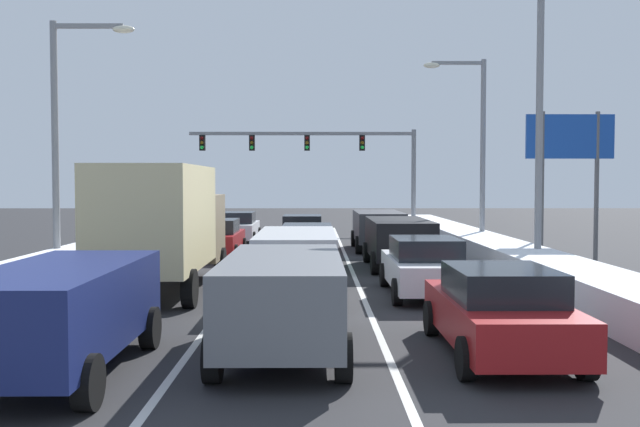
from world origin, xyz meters
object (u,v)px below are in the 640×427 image
at_px(suv_gray_center_lane_nearest, 283,295).
at_px(suv_silver_center_lane_second, 296,258).
at_px(sedan_green_center_lane_third, 307,246).
at_px(box_truck_left_lane_second, 163,221).
at_px(suv_black_right_lane_third, 399,238).
at_px(suv_navy_left_lane_nearest, 60,309).
at_px(sedan_red_right_lane_nearest, 500,311).
at_px(sedan_white_right_lane_second, 425,266).
at_px(sedan_maroon_center_lane_fourth, 302,232).
at_px(street_lamp_right_far, 474,137).
at_px(street_lamp_right_mid, 529,99).
at_px(suv_charcoal_right_lane_fourth, 378,227).
at_px(sedan_red_left_lane_third, 216,238).
at_px(sedan_white_left_lane_fourth, 237,227).
at_px(traffic_light_gantry, 328,151).
at_px(street_lamp_left_mid, 67,123).
at_px(roadside_sign_right, 570,153).

bearing_deg(suv_gray_center_lane_nearest, suv_silver_center_lane_second, 89.31).
height_order(sedan_green_center_lane_third, box_truck_left_lane_second, box_truck_left_lane_second).
bearing_deg(suv_black_right_lane_third, suv_navy_left_lane_nearest, -116.80).
height_order(sedan_red_right_lane_nearest, sedan_white_right_lane_second, same).
xyz_separation_m(sedan_maroon_center_lane_fourth, suv_navy_left_lane_nearest, (-3.33, -20.06, 0.25)).
relative_size(sedan_red_right_lane_nearest, suv_silver_center_lane_second, 0.92).
bearing_deg(sedan_white_right_lane_second, suv_black_right_lane_third, 89.74).
bearing_deg(suv_gray_center_lane_nearest, sedan_maroon_center_lane_fourth, 90.00).
distance_m(suv_black_right_lane_third, suv_silver_center_lane_second, 7.00).
xyz_separation_m(suv_black_right_lane_third, sedan_green_center_lane_third, (-3.13, 0.05, -0.25)).
height_order(sedan_red_right_lane_nearest, suv_silver_center_lane_second, suv_silver_center_lane_second).
bearing_deg(street_lamp_right_far, street_lamp_right_mid, -90.53).
height_order(suv_silver_center_lane_second, suv_navy_left_lane_nearest, same).
bearing_deg(suv_charcoal_right_lane_fourth, sedan_maroon_center_lane_fourth, 175.53).
distance_m(suv_navy_left_lane_nearest, sedan_red_left_lane_third, 16.68).
distance_m(suv_silver_center_lane_second, sedan_maroon_center_lane_fourth, 12.86).
height_order(suv_charcoal_right_lane_fourth, sedan_green_center_lane_third, suv_charcoal_right_lane_fourth).
xyz_separation_m(sedan_white_left_lane_fourth, traffic_light_gantry, (4.60, 9.48, 4.12)).
bearing_deg(street_lamp_right_far, street_lamp_left_mid, -152.97).
bearing_deg(sedan_green_center_lane_third, sedan_white_right_lane_second, -62.22).
distance_m(box_truck_left_lane_second, traffic_light_gantry, 25.40).
distance_m(sedan_white_right_lane_second, suv_gray_center_lane_nearest, 7.12).
height_order(suv_navy_left_lane_nearest, traffic_light_gantry, traffic_light_gantry).
relative_size(sedan_white_right_lane_second, roadside_sign_right, 0.82).
bearing_deg(suv_navy_left_lane_nearest, street_lamp_right_far, 61.01).
bearing_deg(sedan_red_right_lane_nearest, street_lamp_right_far, 78.57).
bearing_deg(street_lamp_left_mid, street_lamp_right_mid, -1.40).
bearing_deg(box_truck_left_lane_second, suv_charcoal_right_lane_fourth, 59.76).
relative_size(suv_gray_center_lane_nearest, sedan_green_center_lane_third, 1.09).
height_order(sedan_red_right_lane_nearest, sedan_green_center_lane_third, same).
height_order(suv_black_right_lane_third, street_lamp_right_far, street_lamp_right_far).
xyz_separation_m(suv_charcoal_right_lane_fourth, street_lamp_right_far, (4.02, -0.60, 3.85)).
relative_size(sedan_green_center_lane_third, sedan_white_left_lane_fourth, 1.00).
distance_m(suv_navy_left_lane_nearest, sedan_white_left_lane_fourth, 23.40).
distance_m(box_truck_left_lane_second, sedan_white_left_lane_fourth, 15.31).
distance_m(suv_navy_left_lane_nearest, traffic_light_gantry, 33.44).
relative_size(suv_gray_center_lane_nearest, suv_navy_left_lane_nearest, 1.00).
relative_size(sedan_green_center_lane_third, traffic_light_gantry, 0.32).
relative_size(sedan_red_right_lane_nearest, box_truck_left_lane_second, 0.62).
height_order(sedan_red_right_lane_nearest, street_lamp_right_far, street_lamp_right_far).
xyz_separation_m(street_lamp_right_far, street_lamp_left_mid, (-14.62, -7.46, -0.07)).
height_order(box_truck_left_lane_second, sedan_white_left_lane_fourth, box_truck_left_lane_second).
distance_m(suv_black_right_lane_third, street_lamp_right_far, 8.03).
bearing_deg(street_lamp_left_mid, traffic_light_gantry, 67.63).
distance_m(street_lamp_left_mid, roadside_sign_right, 17.41).
xyz_separation_m(suv_silver_center_lane_second, street_lamp_left_mid, (-7.38, 4.54, 3.78)).
bearing_deg(sedan_white_left_lane_fourth, street_lamp_left_mid, -109.35).
bearing_deg(suv_black_right_lane_third, roadside_sign_right, 13.41).
height_order(sedan_white_right_lane_second, suv_silver_center_lane_second, suv_silver_center_lane_second).
height_order(sedan_red_right_lane_nearest, suv_charcoal_right_lane_fourth, suv_charcoal_right_lane_fourth).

